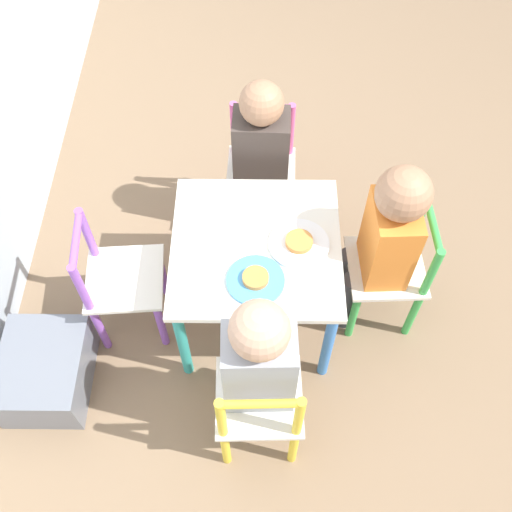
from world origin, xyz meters
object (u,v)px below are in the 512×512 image
object	(u,v)px
chair_green	(391,270)
chair_yellow	(259,407)
child_right	(261,153)
chair_pink	(261,172)
child_front	(385,237)
chair_purple	(119,282)
plate_left	(256,280)
plate_front	(299,243)
kids_table	(256,257)
storage_bin	(46,371)
child_left	(259,362)

from	to	relation	value
chair_green	chair_yellow	bearing A→B (deg)	-45.44
chair_green	child_right	bearing A→B (deg)	-132.85
chair_pink	child_front	size ratio (longest dim) A/B	0.70
chair_purple	plate_left	bearing A→B (deg)	-106.53
chair_purple	child_front	world-z (taller)	child_front
plate_front	plate_left	distance (m)	0.19
kids_table	storage_bin	world-z (taller)	kids_table
chair_green	plate_front	size ratio (longest dim) A/B	2.73
child_left	child_right	xyz separation A→B (m)	(0.82, -0.00, -0.03)
chair_purple	plate_left	distance (m)	0.52
chair_pink	child_front	xyz separation A→B (m)	(-0.45, -0.39, 0.20)
chair_green	child_left	distance (m)	0.66
chair_purple	storage_bin	xyz separation A→B (m)	(-0.26, 0.25, -0.17)
plate_front	child_front	bearing A→B (deg)	-86.07
plate_left	plate_front	bearing A→B (deg)	-45.00
chair_green	child_right	size ratio (longest dim) A/B	0.73
chair_purple	plate_left	world-z (taller)	chair_purple
child_right	plate_left	size ratio (longest dim) A/B	4.03
chair_green	storage_bin	world-z (taller)	chair_green
storage_bin	plate_left	bearing A→B (deg)	-77.85
plate_front	storage_bin	xyz separation A→B (m)	(-0.29, 0.85, -0.36)
chair_pink	chair_purple	xyz separation A→B (m)	(-0.51, 0.48, 0.00)
kids_table	child_right	bearing A→B (deg)	-1.93
chair_green	chair_purple	bearing A→B (deg)	-89.14
plate_front	chair_pink	bearing A→B (deg)	14.45
chair_green	chair_purple	distance (m)	0.94
chair_yellow	storage_bin	distance (m)	0.77
chair_green	chair_pink	xyz separation A→B (m)	(0.45, 0.45, 0.00)
chair_purple	chair_yellow	bearing A→B (deg)	-136.31
chair_yellow	plate_front	distance (m)	0.52
child_right	plate_left	bearing A→B (deg)	-89.52
kids_table	plate_front	bearing A→B (deg)	-90.00
child_front	child_right	bearing A→B (deg)	-137.10
chair_pink	plate_left	xyz separation A→B (m)	(-0.61, 0.02, 0.19)
plate_left	kids_table	bearing A→B (deg)	-0.00
chair_pink	kids_table	bearing A→B (deg)	-90.00
kids_table	chair_purple	bearing A→B (deg)	94.34
child_right	plate_left	xyz separation A→B (m)	(-0.54, 0.01, 0.02)
chair_green	kids_table	bearing A→B (deg)	-90.00
plate_left	chair_green	bearing A→B (deg)	-71.37
chair_yellow	chair_purple	distance (m)	0.65
chair_purple	child_front	size ratio (longest dim) A/B	0.70
plate_left	child_front	bearing A→B (deg)	-69.19
plate_front	chair_purple	bearing A→B (deg)	93.37
kids_table	child_left	distance (m)	0.42
plate_front	child_right	bearing A→B (deg)	16.83
storage_bin	plate_front	bearing A→B (deg)	-71.17
child_left	plate_left	size ratio (longest dim) A/B	4.26
child_front	storage_bin	world-z (taller)	child_front
chair_yellow	child_right	world-z (taller)	child_right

